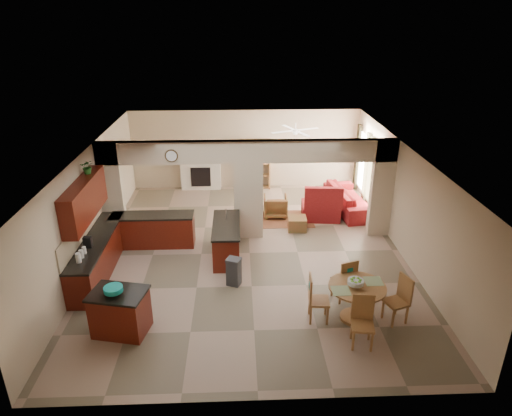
{
  "coord_description": "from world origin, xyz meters",
  "views": [
    {
      "loc": [
        -0.27,
        -10.64,
        5.92
      ],
      "look_at": [
        0.18,
        0.3,
        1.17
      ],
      "focal_mm": 32.0,
      "sensor_mm": 36.0,
      "label": 1
    }
  ],
  "objects_px": {
    "kitchen_island": "(120,312)",
    "armchair": "(275,206)",
    "dining_table": "(356,297)",
    "sofa": "(350,199)"
  },
  "relations": [
    {
      "from": "kitchen_island",
      "to": "dining_table",
      "type": "height_order",
      "value": "kitchen_island"
    },
    {
      "from": "kitchen_island",
      "to": "armchair",
      "type": "distance_m",
      "value": 6.51
    },
    {
      "from": "dining_table",
      "to": "armchair",
      "type": "xyz_separation_m",
      "value": [
        -1.23,
        5.26,
        -0.19
      ]
    },
    {
      "from": "dining_table",
      "to": "sofa",
      "type": "height_order",
      "value": "dining_table"
    },
    {
      "from": "armchair",
      "to": "dining_table",
      "type": "bearing_deg",
      "value": 104.79
    },
    {
      "from": "dining_table",
      "to": "sofa",
      "type": "xyz_separation_m",
      "value": [
        1.19,
        5.66,
        -0.16
      ]
    },
    {
      "from": "kitchen_island",
      "to": "sofa",
      "type": "height_order",
      "value": "kitchen_island"
    },
    {
      "from": "sofa",
      "to": "kitchen_island",
      "type": "bearing_deg",
      "value": 127.31
    },
    {
      "from": "kitchen_island",
      "to": "dining_table",
      "type": "relative_size",
      "value": 1.02
    },
    {
      "from": "kitchen_island",
      "to": "armchair",
      "type": "height_order",
      "value": "kitchen_island"
    }
  ]
}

